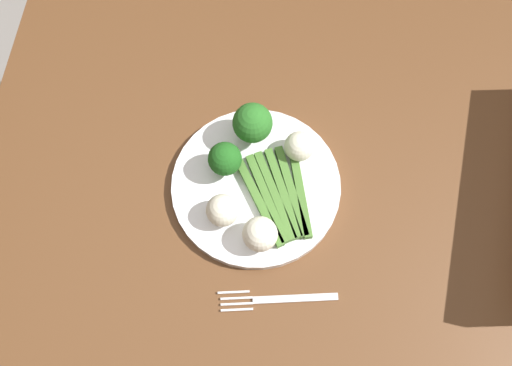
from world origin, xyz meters
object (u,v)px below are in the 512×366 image
broccoli_front (250,123)px  cauliflower_back (299,146)px  asparagus_bundle (279,195)px  broccoli_front_left (225,159)px  dining_table (243,246)px  fork (277,299)px  cauliflower_back_right (260,234)px  plate (256,186)px  cauliflower_edge (222,210)px

broccoli_front → cauliflower_back: bearing=-104.9°
asparagus_bundle → broccoli_front_left: bearing=42.1°
dining_table → broccoli_front_left: (0.09, 0.03, 0.15)m
asparagus_bundle → cauliflower_back: cauliflower_back is taller
broccoli_front → fork: bearing=-164.8°
cauliflower_back_right → plate: bearing=10.1°
asparagus_bundle → fork: asparagus_bundle is taller
dining_table → broccoli_front_left: size_ratio=22.63×
plate → fork: plate is taller
broccoli_front_left → fork: size_ratio=0.37×
broccoli_front_left → cauliflower_back_right: size_ratio=1.21×
cauliflower_back_right → fork: cauliflower_back_right is taller
dining_table → cauliflower_back_right: size_ratio=27.44×
cauliflower_back_right → fork: (-0.08, -0.03, -0.04)m
asparagus_bundle → broccoli_front_left: (0.04, 0.08, 0.03)m
asparagus_bundle → cauliflower_back: (0.07, -0.02, 0.02)m
cauliflower_back_right → asparagus_bundle: bearing=-17.6°
plate → broccoli_front_left: size_ratio=4.15×
dining_table → plate: size_ratio=5.45×
plate → asparagus_bundle: asparagus_bundle is taller
plate → cauliflower_back_right: (-0.08, -0.01, 0.03)m
cauliflower_back → broccoli_front_left: bearing=109.8°
cauliflower_back → fork: size_ratio=0.27×
cauliflower_back → asparagus_bundle: bearing=163.3°
broccoli_front → cauliflower_edge: size_ratio=1.55×
cauliflower_back → cauliflower_back_right: cauliflower_back_right is taller
plate → asparagus_bundle: size_ratio=1.58×
fork → cauliflower_back: bearing=-101.6°
broccoli_front → broccoli_front_left: bearing=153.2°
dining_table → plate: 0.13m
cauliflower_back → fork: (-0.22, 0.01, -0.04)m
dining_table → fork: bearing=-147.8°
broccoli_front_left → broccoli_front: 0.07m
asparagus_bundle → plate: bearing=41.7°
plate → asparagus_bundle: bearing=-113.8°
asparagus_bundle → cauliflower_back_right: cauliflower_back_right is taller
plate → cauliflower_back: size_ratio=5.59×
broccoli_front_left → fork: bearing=-152.6°
cauliflower_back → fork: bearing=177.3°
cauliflower_edge → cauliflower_back_right: 0.06m
plate → asparagus_bundle: (-0.02, -0.04, 0.01)m
fork → plate: bearing=-82.6°
dining_table → asparagus_bundle: asparagus_bundle is taller
asparagus_bundle → broccoli_front_left: 0.10m
broccoli_front → cauliflower_edge: (-0.13, 0.02, -0.02)m
cauliflower_edge → broccoli_front: bearing=-10.2°
broccoli_front_left → cauliflower_back: bearing=-70.2°
cauliflower_edge → fork: size_ratio=0.29×
broccoli_front → cauliflower_back: size_ratio=1.62×
plate → broccoli_front: (0.08, 0.02, 0.05)m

